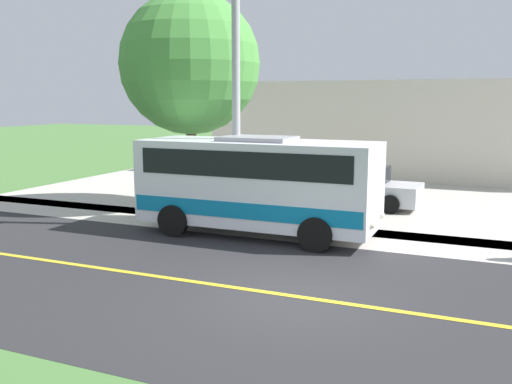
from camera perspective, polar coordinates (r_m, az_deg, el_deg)
ground_plane at (r=11.20m, az=3.64°, el=-10.58°), size 120.00×120.00×0.00m
road_surface at (r=11.20m, az=3.64°, el=-10.56°), size 8.00×100.00×0.01m
sidewalk at (r=15.99m, az=9.90°, el=-4.54°), size 2.40×100.00×0.01m
parking_lot_surface at (r=22.66m, az=21.55°, el=-0.94°), size 14.00×36.00×0.01m
road_centre_line at (r=11.20m, az=3.64°, el=-10.53°), size 0.16×100.00×0.00m
shuttle_bus_front at (r=15.83m, az=0.19°, el=1.14°), size 2.63×6.86×2.80m
street_light_pole at (r=16.38m, az=-2.25°, el=10.47°), size 1.97×0.24×7.44m
parked_car_near at (r=20.56m, az=10.24°, el=0.51°), size 2.14×4.46×1.45m
tree_curbside at (r=19.99m, az=-6.76°, el=12.85°), size 4.90×4.90×7.50m
commercial_building at (r=31.70m, az=14.84°, el=6.48°), size 10.00×18.36×4.72m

